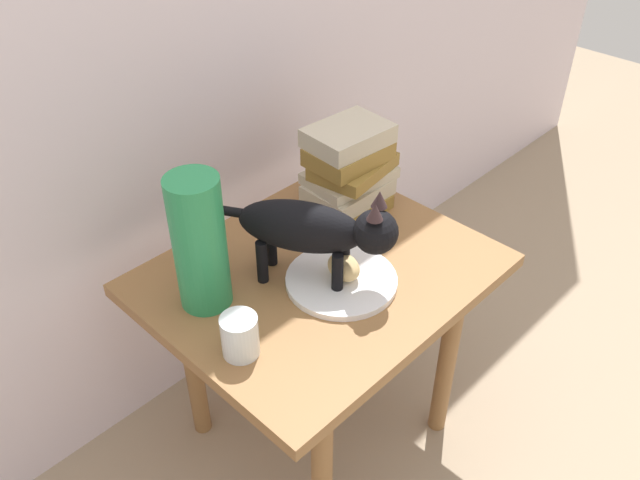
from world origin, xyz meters
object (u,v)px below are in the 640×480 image
book_stack (349,171)px  plate (341,280)px  candle_jar (240,338)px  cat (315,229)px  bread_roll (344,267)px  green_vase (199,243)px  side_table (320,297)px

book_stack → plate: bearing=-140.6°
book_stack → candle_jar: bearing=-160.2°
cat → candle_jar: 0.27m
bread_roll → candle_jar: 0.28m
bread_roll → book_stack: (0.21, 0.17, 0.07)m
book_stack → candle_jar: (-0.49, -0.17, -0.07)m
book_stack → green_vase: (-0.44, -0.01, 0.04)m
book_stack → candle_jar: book_stack is taller
bread_roll → cat: 0.11m
plate → cat: (-0.03, 0.05, 0.13)m
side_table → candle_jar: bearing=-167.1°
cat → side_table: bearing=26.6°
plate → bread_roll: 0.03m
side_table → cat: size_ratio=1.65×
candle_jar → green_vase: bearing=74.4°
side_table → cat: bearing=-153.4°
candle_jar → plate: bearing=0.1°
bread_roll → candle_jar: size_ratio=0.94×
side_table → candle_jar: (-0.27, -0.06, 0.12)m
book_stack → green_vase: green_vase is taller
green_vase → side_table: bearing=-23.1°
side_table → bread_roll: bearing=-83.9°
plate → bread_roll: bread_roll is taller
side_table → book_stack: size_ratio=3.21×
bread_roll → book_stack: book_stack is taller
plate → green_vase: size_ratio=0.81×
side_table → book_stack: book_stack is taller
cat → green_vase: bearing=150.4°
side_table → green_vase: green_vase is taller
side_table → green_vase: (-0.23, 0.10, 0.22)m
green_vase → candle_jar: green_vase is taller
bread_roll → book_stack: 0.28m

